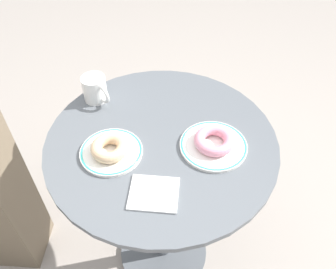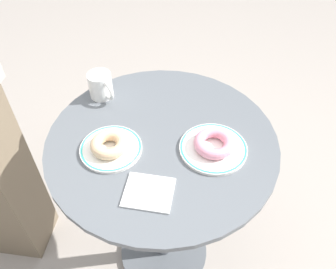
{
  "view_description": "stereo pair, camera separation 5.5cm",
  "coord_description": "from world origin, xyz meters",
  "px_view_note": "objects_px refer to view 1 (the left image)",
  "views": [
    {
      "loc": [
        -0.06,
        -0.73,
        1.55
      ],
      "look_at": [
        0.02,
        -0.02,
        0.81
      ],
      "focal_mm": 37.13,
      "sensor_mm": 36.0,
      "label": 1
    },
    {
      "loc": [
        -0.01,
        -0.73,
        1.55
      ],
      "look_at": [
        0.02,
        -0.02,
        0.81
      ],
      "focal_mm": 37.13,
      "sensor_mm": 36.0,
      "label": 2
    }
  ],
  "objects_px": {
    "plate_left": "(111,152)",
    "donut_glazed": "(110,148)",
    "cafe_table": "(162,187)",
    "plate_right": "(213,145)",
    "donut_pink_frosted": "(214,141)",
    "coffee_mug": "(95,89)",
    "paper_napkin": "(154,193)"
  },
  "relations": [
    {
      "from": "plate_left",
      "to": "donut_glazed",
      "type": "xyz_separation_m",
      "value": [
        -0.0,
        -0.01,
        0.02
      ]
    },
    {
      "from": "cafe_table",
      "to": "plate_right",
      "type": "xyz_separation_m",
      "value": [
        0.15,
        -0.05,
        0.26
      ]
    },
    {
      "from": "donut_pink_frosted",
      "to": "plate_right",
      "type": "bearing_deg",
      "value": -90.0
    },
    {
      "from": "cafe_table",
      "to": "donut_pink_frosted",
      "type": "bearing_deg",
      "value": -17.65
    },
    {
      "from": "plate_left",
      "to": "donut_glazed",
      "type": "relative_size",
      "value": 1.68
    },
    {
      "from": "plate_right",
      "to": "donut_pink_frosted",
      "type": "distance_m",
      "value": 0.02
    },
    {
      "from": "donut_pink_frosted",
      "to": "coffee_mug",
      "type": "relative_size",
      "value": 1.11
    },
    {
      "from": "plate_right",
      "to": "coffee_mug",
      "type": "distance_m",
      "value": 0.44
    },
    {
      "from": "cafe_table",
      "to": "donut_glazed",
      "type": "bearing_deg",
      "value": -164.42
    },
    {
      "from": "cafe_table",
      "to": "coffee_mug",
      "type": "xyz_separation_m",
      "value": [
        -0.2,
        0.21,
        0.3
      ]
    },
    {
      "from": "plate_right",
      "to": "paper_napkin",
      "type": "bearing_deg",
      "value": -142.34
    },
    {
      "from": "cafe_table",
      "to": "donut_pink_frosted",
      "type": "xyz_separation_m",
      "value": [
        0.15,
        -0.05,
        0.28
      ]
    },
    {
      "from": "donut_glazed",
      "to": "paper_napkin",
      "type": "height_order",
      "value": "donut_glazed"
    },
    {
      "from": "donut_glazed",
      "to": "cafe_table",
      "type": "bearing_deg",
      "value": 15.58
    },
    {
      "from": "plate_right",
      "to": "plate_left",
      "type": "bearing_deg",
      "value": 178.02
    },
    {
      "from": "donut_glazed",
      "to": "coffee_mug",
      "type": "relative_size",
      "value": 1.02
    },
    {
      "from": "cafe_table",
      "to": "plate_left",
      "type": "xyz_separation_m",
      "value": [
        -0.15,
        -0.04,
        0.26
      ]
    },
    {
      "from": "plate_right",
      "to": "paper_napkin",
      "type": "xyz_separation_m",
      "value": [
        -0.19,
        -0.15,
        -0.0
      ]
    },
    {
      "from": "plate_right",
      "to": "coffee_mug",
      "type": "height_order",
      "value": "coffee_mug"
    },
    {
      "from": "donut_pink_frosted",
      "to": "coffee_mug",
      "type": "bearing_deg",
      "value": 143.33
    },
    {
      "from": "cafe_table",
      "to": "plate_right",
      "type": "relative_size",
      "value": 3.81
    },
    {
      "from": "plate_left",
      "to": "donut_pink_frosted",
      "type": "distance_m",
      "value": 0.31
    },
    {
      "from": "plate_left",
      "to": "donut_glazed",
      "type": "bearing_deg",
      "value": -116.65
    },
    {
      "from": "plate_right",
      "to": "donut_glazed",
      "type": "xyz_separation_m",
      "value": [
        -0.31,
        0.01,
        0.02
      ]
    },
    {
      "from": "cafe_table",
      "to": "paper_napkin",
      "type": "bearing_deg",
      "value": -101.49
    },
    {
      "from": "paper_napkin",
      "to": "coffee_mug",
      "type": "relative_size",
      "value": 1.21
    },
    {
      "from": "donut_glazed",
      "to": "plate_left",
      "type": "bearing_deg",
      "value": 63.35
    },
    {
      "from": "donut_glazed",
      "to": "paper_napkin",
      "type": "relative_size",
      "value": 0.85
    },
    {
      "from": "coffee_mug",
      "to": "plate_left",
      "type": "bearing_deg",
      "value": -79.09
    },
    {
      "from": "donut_pink_frosted",
      "to": "plate_left",
      "type": "bearing_deg",
      "value": 178.02
    },
    {
      "from": "plate_right",
      "to": "cafe_table",
      "type": "bearing_deg",
      "value": 162.35
    },
    {
      "from": "paper_napkin",
      "to": "coffee_mug",
      "type": "distance_m",
      "value": 0.44
    }
  ]
}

